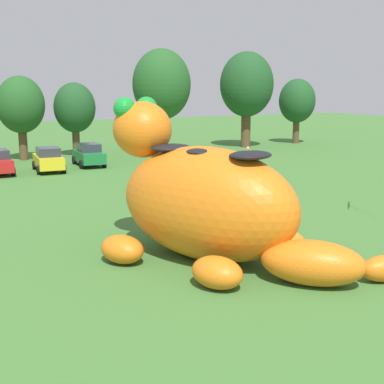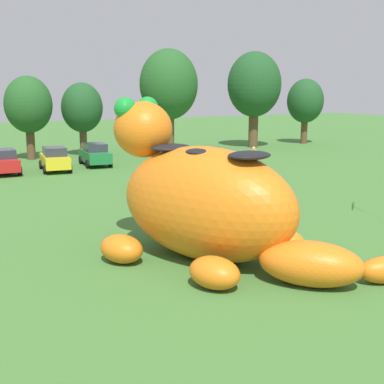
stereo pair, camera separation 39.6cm
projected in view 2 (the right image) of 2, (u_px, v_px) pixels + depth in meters
ground_plane at (245, 256)px, 18.20m from camera, size 160.00×160.00×0.00m
giant_inflatable_creature at (206, 202)px, 17.59m from camera, size 8.32×9.56×5.52m
car_red at (4, 161)px, 35.55m from camera, size 1.98×4.12×1.72m
car_yellow at (55, 159)px, 36.78m from camera, size 2.25×4.25×1.72m
car_green at (95, 154)px, 39.31m from camera, size 2.18×4.22×1.72m
tree_centre_left at (28, 105)px, 41.97m from camera, size 3.85×3.85×6.84m
tree_centre at (82, 108)px, 44.55m from camera, size 3.57×3.57×6.33m
tree_centre_right at (169, 85)px, 46.23m from camera, size 5.25×5.25×9.32m
tree_mid_right at (254, 85)px, 50.57m from camera, size 5.29×5.29×9.38m
tree_right at (305, 101)px, 54.42m from camera, size 3.85×3.85×6.83m
spectator_near_inflatable at (159, 182)px, 27.80m from camera, size 0.38×0.26×1.71m
spectator_mid_field at (199, 169)px, 32.11m from camera, size 0.38×0.26×1.71m
spectator_wandering at (254, 159)px, 37.04m from camera, size 0.38×0.26×1.71m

